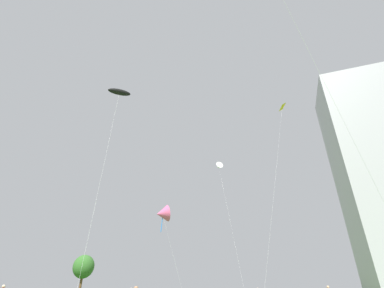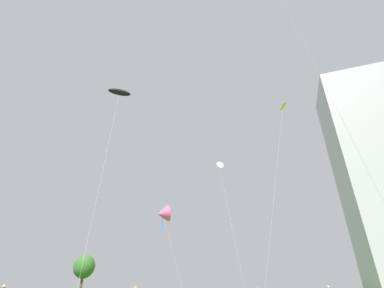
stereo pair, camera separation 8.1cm
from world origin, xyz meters
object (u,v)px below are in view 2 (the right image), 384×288
(kite_flying_7, at_px, (120,92))
(park_tree_0, at_px, (84,267))
(kite_flying_5, at_px, (282,109))
(distant_highrise_0, at_px, (377,171))
(kite_flying_2, at_px, (219,166))
(kite_flying_1, at_px, (163,214))

(kite_flying_7, distance_m, park_tree_0, 27.51)
(kite_flying_5, xyz_separation_m, distant_highrise_0, (33.96, 62.63, 8.07))
(kite_flying_5, xyz_separation_m, park_tree_0, (-32.79, -6.38, -26.84))
(kite_flying_7, bearing_deg, distant_highrise_0, 58.07)
(kite_flying_2, relative_size, distant_highrise_0, 0.30)
(kite_flying_1, bearing_deg, kite_flying_5, 18.00)
(park_tree_0, bearing_deg, kite_flying_1, -1.04)
(kite_flying_7, relative_size, distant_highrise_0, 0.28)
(kite_flying_1, distance_m, kite_flying_2, 16.32)
(kite_flying_1, distance_m, distant_highrise_0, 92.27)
(kite_flying_7, bearing_deg, kite_flying_5, 49.92)
(kite_flying_1, relative_size, kite_flying_2, 0.55)
(kite_flying_1, relative_size, distant_highrise_0, 0.16)
(kite_flying_2, relative_size, park_tree_0, 3.80)
(kite_flying_5, height_order, park_tree_0, kite_flying_5)
(kite_flying_2, xyz_separation_m, park_tree_0, (-19.70, -9.51, -18.02))
(kite_flying_2, distance_m, park_tree_0, 28.34)
(kite_flying_5, distance_m, kite_flying_7, 31.80)
(park_tree_0, bearing_deg, kite_flying_5, 11.01)
(distant_highrise_0, bearing_deg, kite_flying_7, -119.92)
(kite_flying_1, bearing_deg, kite_flying_2, 53.42)
(kite_flying_5, height_order, distant_highrise_0, distant_highrise_0)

